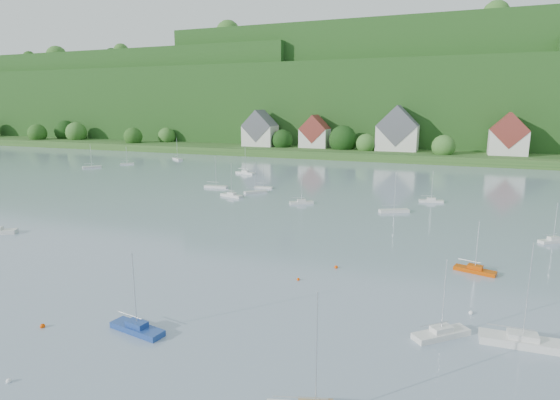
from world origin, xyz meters
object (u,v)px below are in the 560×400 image
near_sailboat_3 (441,333)px  near_sailboat_4 (522,341)px  near_sailboat_5 (475,269)px  near_sailboat_1 (137,328)px

near_sailboat_3 → near_sailboat_4: (6.77, 1.02, 0.06)m
near_sailboat_4 → near_sailboat_5: 18.35m
near_sailboat_1 → near_sailboat_3: 28.39m
near_sailboat_4 → near_sailboat_1: bearing=-164.8°
near_sailboat_1 → near_sailboat_5: near_sailboat_1 is taller
near_sailboat_5 → near_sailboat_3: bearing=-84.5°
near_sailboat_1 → near_sailboat_3: size_ratio=1.04×
near_sailboat_3 → near_sailboat_4: size_ratio=0.79×
near_sailboat_3 → near_sailboat_5: size_ratio=1.11×
near_sailboat_3 → near_sailboat_5: near_sailboat_3 is taller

